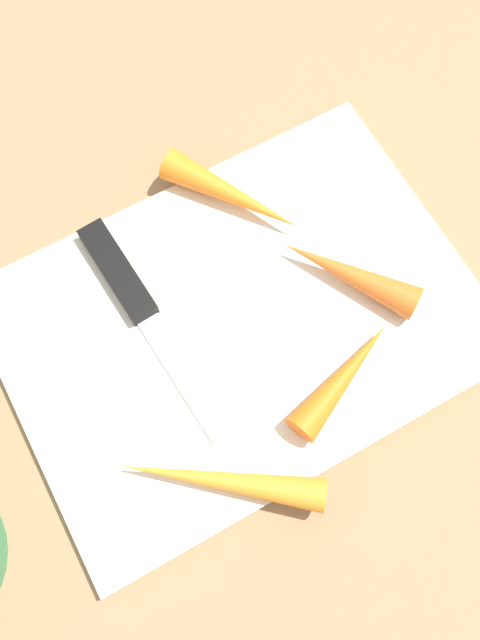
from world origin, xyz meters
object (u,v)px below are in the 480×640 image
object	(u,v)px
carrot_shortest	(344,377)
carrot_longest	(220,481)
knife	(126,285)
carrot_long	(232,195)
carrot_short	(349,274)
cutting_board	(240,322)

from	to	relation	value
carrot_shortest	carrot_longest	xyz separation A→B (m)	(0.11, 0.02, -0.00)
knife	carrot_long	size ratio (longest dim) A/B	1.67
carrot_long	carrot_longest	xyz separation A→B (m)	(0.12, 0.19, -0.00)
carrot_long	carrot_short	bearing A→B (deg)	-8.60
carrot_short	carrot_longest	xyz separation A→B (m)	(0.16, 0.09, -0.00)
knife	carrot_short	distance (m)	0.17
carrot_short	carrot_long	size ratio (longest dim) A/B	0.93
cutting_board	carrot_long	distance (m)	0.10
cutting_board	carrot_shortest	size ratio (longest dim) A/B	3.43
carrot_short	carrot_long	bearing A→B (deg)	-10.54
knife	carrot_shortest	size ratio (longest dim) A/B	1.91
carrot_short	carrot_long	distance (m)	0.11
carrot_shortest	carrot_long	size ratio (longest dim) A/B	0.87
knife	carrot_longest	bearing A→B (deg)	-6.36
cutting_board	carrot_shortest	bearing A→B (deg)	118.53
carrot_shortest	carrot_long	bearing A→B (deg)	69.02
knife	carrot_longest	xyz separation A→B (m)	(0.01, 0.17, 0.01)
carrot_shortest	carrot_long	xyz separation A→B (m)	(-0.00, -0.17, 0.00)
carrot_shortest	carrot_longest	bearing A→B (deg)	169.86
knife	carrot_short	bearing A→B (deg)	59.09
cutting_board	carrot_short	world-z (taller)	carrot_short
knife	carrot_longest	distance (m)	0.17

